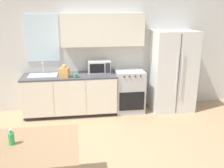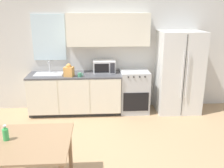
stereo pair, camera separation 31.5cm
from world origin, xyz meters
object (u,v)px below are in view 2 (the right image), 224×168
object	(u,v)px
coffee_mug	(80,75)
dining_table	(25,149)
oven_range	(134,91)
microwave	(104,66)
drink_bottle	(6,134)
refrigerator	(179,72)

from	to	relation	value
coffee_mug	dining_table	world-z (taller)	coffee_mug
oven_range	microwave	distance (m)	0.87
oven_range	drink_bottle	xyz separation A→B (m)	(-1.92, -2.52, 0.35)
oven_range	microwave	world-z (taller)	microwave
dining_table	coffee_mug	bearing A→B (deg)	77.36
oven_range	refrigerator	world-z (taller)	refrigerator
microwave	dining_table	distance (m)	2.89
dining_table	drink_bottle	bearing A→B (deg)	167.71
drink_bottle	dining_table	bearing A→B (deg)	-12.29
microwave	drink_bottle	distance (m)	2.92
microwave	drink_bottle	xyz separation A→B (m)	(-1.26, -2.62, -0.21)
coffee_mug	microwave	bearing A→B (deg)	33.89
refrigerator	dining_table	size ratio (longest dim) A/B	1.65
refrigerator	dining_table	distance (m)	3.69
oven_range	dining_table	bearing A→B (deg)	-123.45
oven_range	dining_table	world-z (taller)	oven_range
refrigerator	coffee_mug	size ratio (longest dim) A/B	15.45
coffee_mug	drink_bottle	distance (m)	2.40
refrigerator	microwave	bearing A→B (deg)	175.09
dining_table	microwave	bearing A→B (deg)	68.86
microwave	dining_table	world-z (taller)	microwave
drink_bottle	coffee_mug	bearing A→B (deg)	71.84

